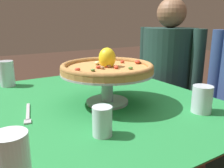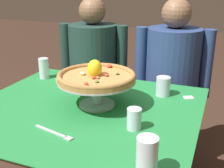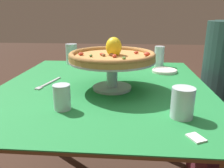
% 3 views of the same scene
% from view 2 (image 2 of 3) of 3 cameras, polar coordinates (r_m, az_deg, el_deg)
% --- Properties ---
extents(dining_table, '(1.11, 1.00, 0.73)m').
position_cam_2_polar(dining_table, '(1.50, -5.28, -8.32)').
color(dining_table, brown).
rests_on(dining_table, ground).
extents(pizza_stand, '(0.39, 0.39, 0.14)m').
position_cam_2_polar(pizza_stand, '(1.43, -3.04, -0.67)').
color(pizza_stand, '#B7B7C1').
rests_on(pizza_stand, dining_table).
extents(pizza, '(0.38, 0.38, 0.10)m').
position_cam_2_polar(pizza, '(1.41, -3.10, 1.60)').
color(pizza, '#BC8447').
rests_on(pizza, pizza_stand).
extents(water_glass_front_right, '(0.07, 0.07, 0.14)m').
position_cam_2_polar(water_glass_front_right, '(0.97, 6.85, -14.34)').
color(water_glass_front_right, silver).
rests_on(water_glass_front_right, dining_table).
extents(water_glass_back_right, '(0.08, 0.08, 0.10)m').
position_cam_2_polar(water_glass_back_right, '(1.60, 9.99, -0.62)').
color(water_glass_back_right, silver).
rests_on(water_glass_back_right, dining_table).
extents(water_glass_side_right, '(0.06, 0.06, 0.09)m').
position_cam_2_polar(water_glass_side_right, '(1.23, 4.36, -7.11)').
color(water_glass_side_right, silver).
rests_on(water_glass_side_right, dining_table).
extents(water_glass_back_left, '(0.06, 0.06, 0.13)m').
position_cam_2_polar(water_glass_back_left, '(1.90, -13.20, 2.76)').
color(water_glass_back_left, silver).
rests_on(water_glass_back_left, dining_table).
extents(side_plate, '(0.15, 0.15, 0.02)m').
position_cam_2_polar(side_plate, '(1.84, -8.68, 1.00)').
color(side_plate, silver).
rests_on(side_plate, dining_table).
extents(dinner_fork, '(0.20, 0.06, 0.01)m').
position_cam_2_polar(dinner_fork, '(1.23, -11.07, -9.43)').
color(dinner_fork, '#B7B7C1').
rests_on(dinner_fork, dining_table).
extents(sugar_packet, '(0.06, 0.05, 0.00)m').
position_cam_2_polar(sugar_packet, '(1.61, 14.79, -2.58)').
color(sugar_packet, white).
rests_on(sugar_packet, dining_table).
extents(diner_left, '(0.51, 0.40, 1.22)m').
position_cam_2_polar(diner_left, '(2.23, -3.57, 0.62)').
color(diner_left, maroon).
rests_on(diner_left, ground).
extents(diner_right, '(0.52, 0.41, 1.22)m').
position_cam_2_polar(diner_right, '(2.10, 11.50, -0.77)').
color(diner_right, '#1E3833').
rests_on(diner_right, ground).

